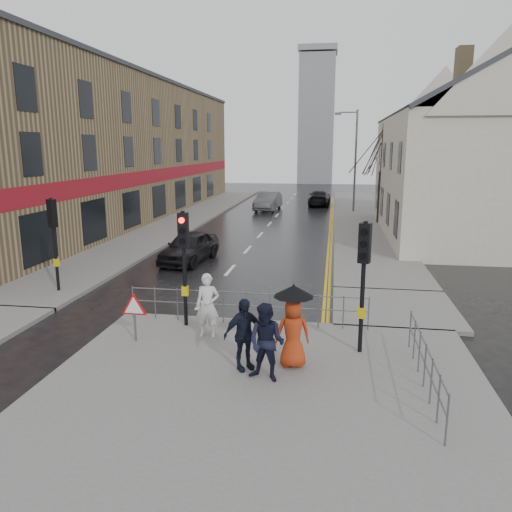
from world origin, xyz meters
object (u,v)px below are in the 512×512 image
(pedestrian_a, at_px, (208,305))
(pedestrian_b, at_px, (267,343))
(car_parked, at_px, (189,247))
(pedestrian_with_umbrella, at_px, (293,322))
(pedestrian_d, at_px, (244,334))
(car_mid, at_px, (268,201))

(pedestrian_a, height_order, pedestrian_b, pedestrian_b)
(car_parked, bearing_deg, pedestrian_b, -58.22)
(pedestrian_a, relative_size, pedestrian_with_umbrella, 0.88)
(pedestrian_b, height_order, pedestrian_d, pedestrian_b)
(pedestrian_b, height_order, pedestrian_with_umbrella, pedestrian_with_umbrella)
(pedestrian_with_umbrella, xyz_separation_m, car_parked, (-5.75, 10.89, -0.53))
(pedestrian_a, distance_m, pedestrian_d, 2.35)
(car_parked, bearing_deg, pedestrian_d, -59.92)
(pedestrian_a, relative_size, car_mid, 0.38)
(pedestrian_with_umbrella, bearing_deg, pedestrian_b, -122.48)
(pedestrian_b, relative_size, car_mid, 0.38)
(pedestrian_a, height_order, car_mid, pedestrian_a)
(pedestrian_d, distance_m, car_parked, 12.15)
(pedestrian_a, bearing_deg, car_mid, 90.38)
(pedestrian_b, distance_m, pedestrian_d, 0.78)
(pedestrian_with_umbrella, height_order, car_mid, pedestrian_with_umbrella)
(car_parked, bearing_deg, pedestrian_a, -62.96)
(pedestrian_b, xyz_separation_m, car_parked, (-5.23, 11.71, -0.32))
(car_parked, bearing_deg, car_mid, 94.68)
(pedestrian_with_umbrella, distance_m, car_parked, 12.33)
(pedestrian_d, xyz_separation_m, car_mid, (-3.56, 31.17, -0.23))
(pedestrian_a, xyz_separation_m, pedestrian_d, (1.36, -1.92, -0.02))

